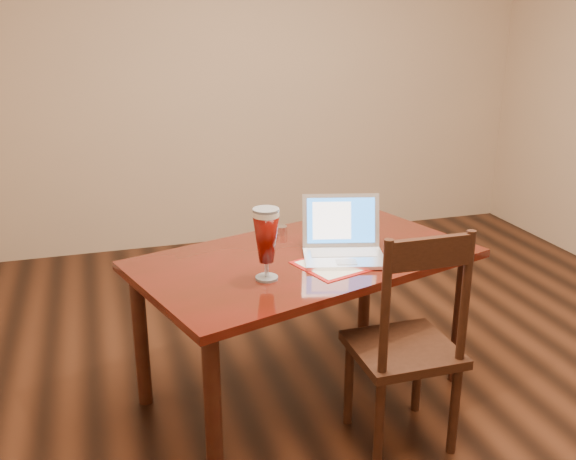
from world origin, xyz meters
name	(u,v)px	position (x,y,z in m)	size (l,w,h in m)	color
ground	(386,399)	(0.00, 0.00, 0.00)	(5.00, 5.00, 0.00)	black
room_shell	(407,18)	(0.00, 0.00, 1.76)	(4.51, 5.01, 2.71)	tan
dining_table	(306,271)	(-0.36, 0.18, 0.65)	(1.72, 1.28, 1.03)	#4A0D09
dining_chair	(407,346)	(-0.08, -0.32, 0.47)	(0.42, 0.40, 1.00)	black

